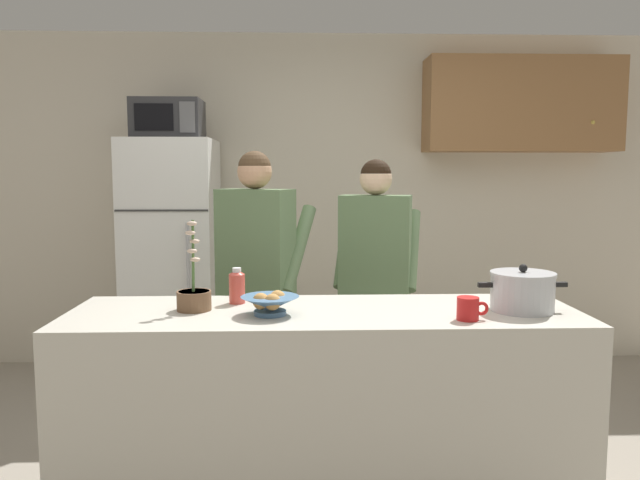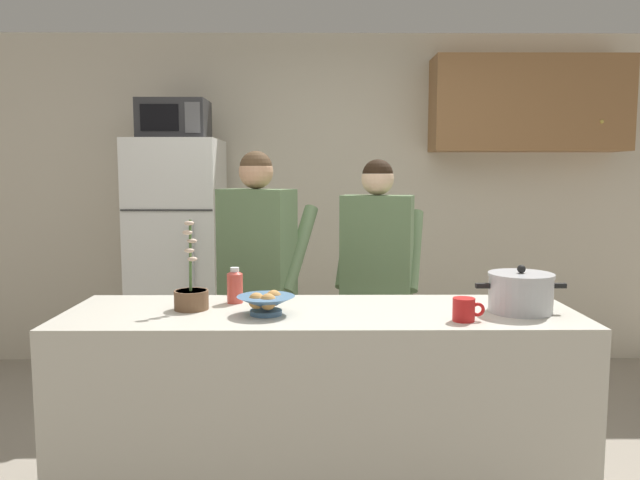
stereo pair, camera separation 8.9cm
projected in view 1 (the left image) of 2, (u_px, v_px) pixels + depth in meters
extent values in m
cube|color=beige|center=(312.00, 200.00, 4.90)|extent=(6.00, 0.12, 2.60)
cube|color=olive|center=(522.00, 105.00, 4.65)|extent=(1.47, 0.34, 0.71)
sphere|color=gold|center=(593.00, 122.00, 4.51)|extent=(0.03, 0.03, 0.03)
cube|color=beige|center=(324.00, 411.00, 2.71)|extent=(2.23, 0.68, 0.92)
cube|color=white|center=(173.00, 260.00, 4.46)|extent=(0.64, 0.64, 1.76)
cube|color=#333333|center=(161.00, 210.00, 4.10)|extent=(0.63, 0.01, 0.01)
cylinder|color=#B2B2B7|center=(189.00, 280.00, 4.13)|extent=(0.02, 0.02, 0.79)
cube|color=#2D2D30|center=(168.00, 119.00, 4.33)|extent=(0.48, 0.36, 0.28)
cube|color=black|center=(154.00, 117.00, 4.15)|extent=(0.26, 0.01, 0.18)
cube|color=#59595B|center=(187.00, 117.00, 4.16)|extent=(0.11, 0.01, 0.21)
cylinder|color=#726656|center=(268.00, 371.00, 3.46)|extent=(0.11, 0.11, 0.80)
cylinder|color=#726656|center=(246.00, 367.00, 3.52)|extent=(0.11, 0.11, 0.80)
cube|color=#59724C|center=(255.00, 245.00, 3.41)|extent=(0.46, 0.36, 0.63)
sphere|color=tan|center=(255.00, 172.00, 3.36)|extent=(0.19, 0.19, 0.19)
sphere|color=#4C3823|center=(255.00, 167.00, 3.36)|extent=(0.18, 0.18, 0.18)
cylinder|color=#59724C|center=(298.00, 248.00, 3.44)|extent=(0.24, 0.37, 0.49)
cylinder|color=#59724C|center=(235.00, 245.00, 3.61)|extent=(0.24, 0.37, 0.49)
cylinder|color=black|center=(386.00, 365.00, 3.59)|extent=(0.11, 0.11, 0.78)
cylinder|color=black|center=(362.00, 363.00, 3.62)|extent=(0.11, 0.11, 0.78)
cube|color=#59724C|center=(375.00, 248.00, 3.53)|extent=(0.44, 0.30, 0.61)
sphere|color=beige|center=(376.00, 179.00, 3.49)|extent=(0.19, 0.19, 0.19)
sphere|color=black|center=(376.00, 175.00, 3.48)|extent=(0.18, 0.18, 0.18)
cylinder|color=#59724C|center=(412.00, 250.00, 3.60)|extent=(0.17, 0.37, 0.47)
cylinder|color=#59724C|center=(345.00, 248.00, 3.69)|extent=(0.17, 0.37, 0.47)
cylinder|color=silver|center=(522.00, 293.00, 2.64)|extent=(0.27, 0.27, 0.15)
cylinder|color=silver|center=(523.00, 274.00, 2.64)|extent=(0.28, 0.28, 0.02)
sphere|color=black|center=(523.00, 268.00, 2.63)|extent=(0.04, 0.04, 0.04)
cube|color=black|center=(485.00, 285.00, 2.63)|extent=(0.06, 0.02, 0.02)
cube|color=black|center=(560.00, 284.00, 2.65)|extent=(0.06, 0.02, 0.02)
cylinder|color=red|center=(468.00, 309.00, 2.48)|extent=(0.09, 0.09, 0.10)
torus|color=red|center=(482.00, 309.00, 2.48)|extent=(0.06, 0.01, 0.06)
cylinder|color=#4C7299|center=(270.00, 313.00, 2.57)|extent=(0.14, 0.14, 0.02)
cone|color=#4C7299|center=(270.00, 303.00, 2.57)|extent=(0.25, 0.25, 0.06)
sphere|color=tan|center=(261.00, 301.00, 2.54)|extent=(0.07, 0.07, 0.07)
sphere|color=tan|center=(278.00, 298.00, 2.60)|extent=(0.07, 0.07, 0.07)
sphere|color=tan|center=(272.00, 302.00, 2.52)|extent=(0.07, 0.07, 0.07)
cylinder|color=#D84C3F|center=(237.00, 289.00, 2.80)|extent=(0.07, 0.07, 0.14)
cone|color=#D84C3F|center=(237.00, 272.00, 2.79)|extent=(0.07, 0.07, 0.02)
cylinder|color=white|center=(237.00, 270.00, 2.79)|extent=(0.04, 0.04, 0.02)
cylinder|color=brown|center=(194.00, 301.00, 2.66)|extent=(0.15, 0.15, 0.09)
cylinder|color=#38281E|center=(194.00, 292.00, 2.65)|extent=(0.14, 0.14, 0.01)
cylinder|color=#4C7238|center=(193.00, 256.00, 2.64)|extent=(0.01, 0.04, 0.31)
ellipsoid|color=beige|center=(195.00, 260.00, 2.63)|extent=(0.04, 0.03, 0.02)
ellipsoid|color=beige|center=(192.00, 251.00, 2.61)|extent=(0.04, 0.03, 0.02)
ellipsoid|color=beige|center=(195.00, 241.00, 2.64)|extent=(0.04, 0.03, 0.02)
ellipsoid|color=beige|center=(190.00, 233.00, 2.61)|extent=(0.04, 0.03, 0.02)
ellipsoid|color=beige|center=(192.00, 223.00, 2.63)|extent=(0.04, 0.03, 0.02)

